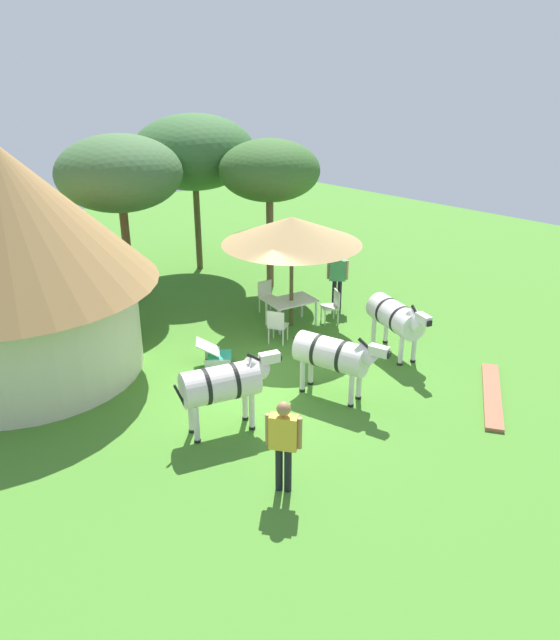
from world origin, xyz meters
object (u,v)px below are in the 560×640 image
Objects in this scene: patio_dining_table at (291,303)px; zebra_toward_hut at (396,317)px; acacia_tree_left_background at (194,152)px; acacia_tree_far_lawn at (119,174)px; shade_umbrella at (292,230)px; striped_lounge_chair at (215,354)px; zebra_by_umbrella at (223,384)px; guest_beside_umbrella at (338,274)px; patio_chair_east_end at (267,295)px; zebra_nearest_camera at (334,355)px; standing_watcher at (284,439)px; thatched_hut at (10,253)px; patio_chair_near_hut at (333,304)px; patio_chair_near_lawn at (277,324)px; acacia_tree_behind_hut at (269,171)px.

patio_dining_table is 3.03m from zebra_toward_hut.
acacia_tree_left_background is 1.06× the size of acacia_tree_far_lawn.
acacia_tree_far_lawn reaches higher than shade_umbrella.
acacia_tree_left_background reaches higher than striped_lounge_chair.
shade_umbrella is at bearing 140.91° from zebra_by_umbrella.
patio_chair_east_end is at bearing -163.57° from guest_beside_umbrella.
guest_beside_umbrella is 4.97m from zebra_nearest_camera.
acacia_tree_left_background is at bearing 165.91° from zebra_by_umbrella.
acacia_tree_left_background is at bearing 116.01° from standing_watcher.
patio_dining_table is 0.83× the size of standing_watcher.
thatched_hut is at bearing -67.57° from zebra_nearest_camera.
patio_dining_table is 5.19m from zebra_by_umbrella.
patio_chair_near_hut is 7.03m from acacia_tree_left_background.
patio_chair_near_lawn is 0.53× the size of guest_beside_umbrella.
acacia_tree_behind_hut is at bearing 104.62° from standing_watcher.
acacia_tree_left_background is at bearing 21.88° from thatched_hut.
standing_watcher is 0.34× the size of acacia_tree_left_background.
zebra_toward_hut is at bearing 172.08° from zebra_nearest_camera.
patio_chair_near_hut is at bearing -80.30° from zebra_toward_hut.
patio_dining_table is 0.31× the size of acacia_tree_behind_hut.
patio_chair_near_hut is at bearing 60.59° from patio_chair_near_lawn.
thatched_hut is 7.85m from acacia_tree_behind_hut.
zebra_by_umbrella is (-3.48, -2.00, 0.50)m from patio_chair_near_lawn.
patio_chair_near_lawn is at bearing 141.88° from zebra_by_umbrella.
acacia_tree_behind_hut is (1.77, 2.58, 0.95)m from shade_umbrella.
zebra_toward_hut is at bearing -40.24° from thatched_hut.
patio_chair_near_hut is at bearing 130.76° from zebra_by_umbrella.
zebra_toward_hut is at bearing 6.55° from patio_chair_near_lawn.
thatched_hut is at bearing 180.00° from acacia_tree_behind_hut.
patio_dining_table is 2.89m from striped_lounge_chair.
standing_watcher reaches higher than patio_chair_east_end.
acacia_tree_far_lawn reaches higher than patio_chair_near_hut.
patio_chair_east_end is 3.37m from striped_lounge_chair.
standing_watcher is 0.38× the size of acacia_tree_behind_hut.
acacia_tree_far_lawn is (-3.18, -0.71, -0.18)m from acacia_tree_left_background.
shade_umbrella is at bearing -135.39° from zebra_nearest_camera.
acacia_tree_left_background is (1.33, 5.54, 1.23)m from shade_umbrella.
acacia_tree_left_background is (0.82, 8.50, 2.89)m from zebra_toward_hut.
thatched_hut is 8.78m from zebra_toward_hut.
patio_dining_table is 1.16m from patio_chair_east_end.
acacia_tree_far_lawn is (-2.36, 7.79, 2.71)m from zebra_toward_hut.
patio_chair_near_hut is 2.02m from patio_chair_near_lawn.
thatched_hut is 3.66× the size of guest_beside_umbrella.
patio_chair_near_hut is 0.41× the size of zebra_nearest_camera.
zebra_by_umbrella is at bearing -151.06° from patio_dining_table.
zebra_by_umbrella is 8.49m from acacia_tree_behind_hut.
patio_dining_table is 1.57× the size of patio_chair_near_hut.
zebra_toward_hut is at bearing -73.18° from acacia_tree_far_lawn.
thatched_hut is at bearing -19.30° from zebra_toward_hut.
patio_dining_table is (6.04, -2.58, -2.17)m from thatched_hut.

